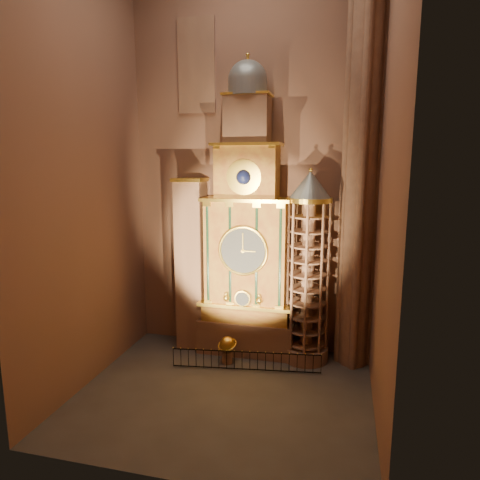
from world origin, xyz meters
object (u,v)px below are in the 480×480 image
(portrait_tower, at_px, (191,264))
(iron_railing, at_px, (246,361))
(stair_turret, at_px, (308,270))
(celestial_globe, at_px, (227,347))
(astronomical_clock, at_px, (247,241))

(portrait_tower, xyz_separation_m, iron_railing, (3.91, -2.45, -4.58))
(stair_turret, relative_size, celestial_globe, 7.05)
(portrait_tower, height_order, iron_railing, portrait_tower)
(portrait_tower, relative_size, celestial_globe, 6.66)
(astronomical_clock, height_order, stair_turret, astronomical_clock)
(celestial_globe, bearing_deg, astronomical_clock, 68.23)
(portrait_tower, relative_size, stair_turret, 0.94)
(stair_turret, relative_size, iron_railing, 1.36)
(celestial_globe, bearing_deg, portrait_tower, 146.21)
(portrait_tower, bearing_deg, celestial_globe, -33.79)
(astronomical_clock, xyz_separation_m, stair_turret, (3.50, -0.26, -1.41))
(celestial_globe, relative_size, iron_railing, 0.19)
(stair_turret, height_order, celestial_globe, stair_turret)
(astronomical_clock, distance_m, stair_turret, 3.78)
(portrait_tower, height_order, celestial_globe, portrait_tower)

